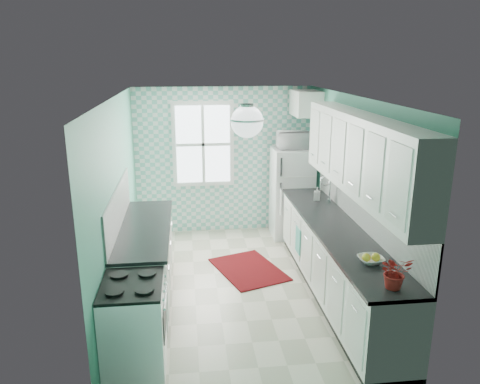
{
  "coord_description": "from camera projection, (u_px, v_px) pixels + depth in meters",
  "views": [
    {
      "loc": [
        -0.65,
        -5.64,
        2.97
      ],
      "look_at": [
        0.05,
        0.25,
        1.25
      ],
      "focal_mm": 35.0,
      "sensor_mm": 36.0,
      "label": 1
    }
  ],
  "objects": [
    {
      "name": "base_cabinets_left",
      "position": [
        146.0,
        263.0,
        5.95
      ],
      "size": [
        0.6,
        2.15,
        0.9
      ],
      "primitive_type": "cube",
      "color": "white",
      "rests_on": "floor"
    },
    {
      "name": "wall_right",
      "position": [
        353.0,
        194.0,
        6.1
      ],
      "size": [
        0.02,
        4.4,
        2.5
      ],
      "primitive_type": "cube",
      "color": "#4FA489",
      "rests_on": "floor"
    },
    {
      "name": "wall_back",
      "position": [
        224.0,
        161.0,
        8.04
      ],
      "size": [
        3.0,
        0.02,
        2.5
      ],
      "primitive_type": "cube",
      "color": "#4FA489",
      "rests_on": "floor"
    },
    {
      "name": "ceiling",
      "position": [
        238.0,
        97.0,
        5.58
      ],
      "size": [
        3.0,
        4.4,
        0.02
      ],
      "primitive_type": "cube",
      "color": "white",
      "rests_on": "wall_back"
    },
    {
      "name": "soap_bottle",
      "position": [
        317.0,
        194.0,
        6.86
      ],
      "size": [
        0.11,
        0.11,
        0.2
      ],
      "primitive_type": "imported",
      "rotation": [
        0.0,
        0.0,
        -0.27
      ],
      "color": "#92ADC4",
      "rests_on": "countertop_right"
    },
    {
      "name": "window",
      "position": [
        203.0,
        144.0,
        7.87
      ],
      "size": [
        1.04,
        0.05,
        1.44
      ],
      "color": "white",
      "rests_on": "wall_back"
    },
    {
      "name": "stove",
      "position": [
        134.0,
        324.0,
        4.56
      ],
      "size": [
        0.59,
        0.73,
        0.88
      ],
      "rotation": [
        0.0,
        0.0,
        0.05
      ],
      "color": "white",
      "rests_on": "floor"
    },
    {
      "name": "fridge",
      "position": [
        292.0,
        193.0,
        7.9
      ],
      "size": [
        0.66,
        0.66,
        1.52
      ],
      "rotation": [
        0.0,
        0.0,
        0.05
      ],
      "color": "white",
      "rests_on": "floor"
    },
    {
      "name": "countertop_left",
      "position": [
        145.0,
        228.0,
        5.82
      ],
      "size": [
        0.63,
        2.15,
        0.04
      ],
      "primitive_type": "cube",
      "color": "black",
      "rests_on": "base_cabinets_left"
    },
    {
      "name": "floor",
      "position": [
        238.0,
        287.0,
        6.28
      ],
      "size": [
        3.0,
        4.4,
        0.02
      ],
      "primitive_type": "cube",
      "color": "beige",
      "rests_on": "ground"
    },
    {
      "name": "countertop_right",
      "position": [
        337.0,
        229.0,
        5.78
      ],
      "size": [
        0.63,
        3.6,
        0.04
      ],
      "primitive_type": "cube",
      "color": "black",
      "rests_on": "base_cabinets_right"
    },
    {
      "name": "sink",
      "position": [
        316.0,
        204.0,
        6.75
      ],
      "size": [
        0.55,
        0.46,
        0.53
      ],
      "rotation": [
        0.0,
        0.0,
        0.02
      ],
      "color": "silver",
      "rests_on": "countertop_right"
    },
    {
      "name": "upper_cabinets_right",
      "position": [
        361.0,
        154.0,
        5.33
      ],
      "size": [
        0.33,
        3.2,
        0.9
      ],
      "primitive_type": "cube",
      "color": "white",
      "rests_on": "wall_right"
    },
    {
      "name": "wall_left",
      "position": [
        117.0,
        202.0,
        5.76
      ],
      "size": [
        0.02,
        4.4,
        2.5
      ],
      "primitive_type": "cube",
      "color": "#4FA489",
      "rests_on": "floor"
    },
    {
      "name": "wall_front",
      "position": [
        269.0,
        275.0,
        3.82
      ],
      "size": [
        3.0,
        0.02,
        2.5
      ],
      "primitive_type": "cube",
      "color": "#4FA489",
      "rests_on": "floor"
    },
    {
      "name": "backsplash_left",
      "position": [
        118.0,
        208.0,
        5.71
      ],
      "size": [
        0.02,
        2.15,
        0.51
      ],
      "primitive_type": "cube",
      "color": "white",
      "rests_on": "wall_left"
    },
    {
      "name": "ceiling_light",
      "position": [
        247.0,
        121.0,
        4.87
      ],
      "size": [
        0.34,
        0.34,
        0.35
      ],
      "color": "silver",
      "rests_on": "ceiling"
    },
    {
      "name": "backsplash_right",
      "position": [
        362.0,
        207.0,
        5.73
      ],
      "size": [
        0.02,
        3.6,
        0.51
      ],
      "primitive_type": "cube",
      "color": "white",
      "rests_on": "wall_right"
    },
    {
      "name": "microwave",
      "position": [
        293.0,
        140.0,
        7.64
      ],
      "size": [
        0.52,
        0.36,
        0.28
      ],
      "primitive_type": "imported",
      "rotation": [
        0.0,
        0.0,
        3.16
      ],
      "color": "white",
      "rests_on": "fridge"
    },
    {
      "name": "base_cabinets_right",
      "position": [
        336.0,
        264.0,
        5.91
      ],
      "size": [
        0.6,
        3.6,
        0.9
      ],
      "primitive_type": "cube",
      "color": "white",
      "rests_on": "floor"
    },
    {
      "name": "accent_wall",
      "position": [
        224.0,
        161.0,
        8.02
      ],
      "size": [
        3.0,
        0.01,
        2.5
      ],
      "primitive_type": "cube",
      "color": "#6FC0B1",
      "rests_on": "wall_back"
    },
    {
      "name": "dish_towel",
      "position": [
        298.0,
        240.0,
        6.59
      ],
      "size": [
        0.09,
        0.24,
        0.37
      ],
      "primitive_type": "cube",
      "rotation": [
        0.0,
        0.0,
        0.32
      ],
      "color": "teal",
      "rests_on": "base_cabinets_right"
    },
    {
      "name": "fruit_bowl",
      "position": [
        371.0,
        260.0,
        4.78
      ],
      "size": [
        0.28,
        0.28,
        0.06
      ],
      "primitive_type": "imported",
      "rotation": [
        0.0,
        0.0,
        0.09
      ],
      "color": "white",
      "rests_on": "countertop_right"
    },
    {
      "name": "upper_cabinet_fridge",
      "position": [
        305.0,
        103.0,
        7.54
      ],
      "size": [
        0.4,
        0.74,
        0.4
      ],
      "primitive_type": "cube",
      "color": "white",
      "rests_on": "wall_right"
    },
    {
      "name": "rug",
      "position": [
        249.0,
        269.0,
        6.77
      ],
      "size": [
        1.13,
        1.35,
        0.02
      ],
      "primitive_type": "cube",
      "rotation": [
        0.0,
        0.0,
        0.33
      ],
      "color": "maroon",
      "rests_on": "floor"
    },
    {
      "name": "potted_plant",
      "position": [
        395.0,
        272.0,
        4.22
      ],
      "size": [
        0.3,
        0.26,
        0.32
      ],
      "primitive_type": "imported",
      "rotation": [
        0.0,
        0.0,
        0.06
      ],
      "color": "red",
      "rests_on": "countertop_right"
    }
  ]
}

